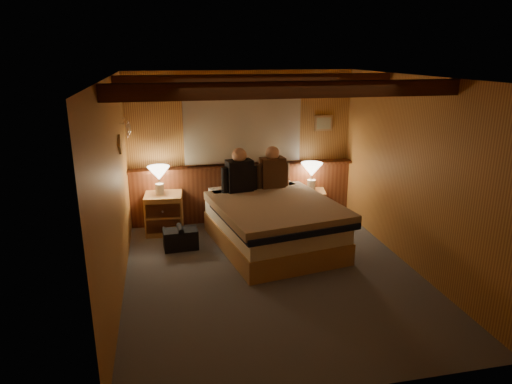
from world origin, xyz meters
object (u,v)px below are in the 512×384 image
object	(u,v)px
person_right	(272,170)
duffel_bag	(181,239)
lamp_right	(312,171)
lamp_left	(159,175)
person_left	(239,174)
nightstand_left	(164,213)
bed	(273,223)
nightstand_right	(310,205)

from	to	relation	value
person_right	duffel_bag	bearing A→B (deg)	-168.40
lamp_right	lamp_left	bearing A→B (deg)	-178.23
duffel_bag	person_right	bearing A→B (deg)	14.78
person_left	nightstand_left	bearing A→B (deg)	156.06
person_right	lamp_right	bearing A→B (deg)	13.69
person_right	bed	bearing A→B (deg)	-109.17
person_left	person_right	bearing A→B (deg)	2.52
nightstand_right	person_right	xyz separation A→B (m)	(-0.71, -0.24, 0.69)
lamp_right	person_left	distance (m)	1.31
nightstand_right	lamp_right	xyz separation A→B (m)	(0.01, 0.03, 0.57)
nightstand_left	lamp_right	bearing A→B (deg)	6.54
lamp_left	person_right	size ratio (longest dim) A/B	0.66
person_left	bed	bearing A→B (deg)	-65.31
lamp_right	person_right	bearing A→B (deg)	-159.43
bed	lamp_left	size ratio (longest dim) A/B	5.17
person_left	lamp_left	bearing A→B (deg)	156.42
nightstand_left	duffel_bag	size ratio (longest dim) A/B	1.25
lamp_right	person_right	world-z (taller)	person_right
nightstand_left	bed	bearing A→B (deg)	-25.47
person_left	duffel_bag	size ratio (longest dim) A/B	1.38
lamp_left	person_right	xyz separation A→B (m)	(1.69, -0.20, 0.03)
nightstand_left	person_left	world-z (taller)	person_left
nightstand_left	nightstand_right	distance (m)	2.36
nightstand_left	person_right	size ratio (longest dim) A/B	0.93
nightstand_left	lamp_left	xyz separation A→B (m)	(-0.04, 0.00, 0.61)
nightstand_right	lamp_right	distance (m)	0.57
nightstand_left	lamp_left	distance (m)	0.61
person_left	person_right	size ratio (longest dim) A/B	1.03
lamp_left	lamp_right	xyz separation A→B (m)	(2.41, 0.07, -0.09)
lamp_left	person_left	world-z (taller)	person_left
nightstand_left	duffel_bag	xyz separation A→B (m)	(0.20, -0.67, -0.16)
bed	lamp_right	distance (m)	1.37
nightstand_right	lamp_left	size ratio (longest dim) A/B	1.23
bed	nightstand_left	world-z (taller)	bed
person_right	duffel_bag	size ratio (longest dim) A/B	1.34
bed	duffel_bag	size ratio (longest dim) A/B	4.56
duffel_bag	bed	bearing A→B (deg)	-12.27
person_left	person_right	xyz separation A→B (m)	(0.53, 0.11, -0.01)
person_right	nightstand_right	bearing A→B (deg)	11.51
lamp_left	person_left	xyz separation A→B (m)	(1.16, -0.30, 0.04)
person_left	person_right	world-z (taller)	person_left
nightstand_right	duffel_bag	size ratio (longest dim) A/B	1.09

